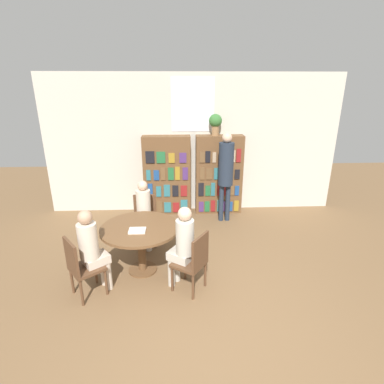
{
  "coord_description": "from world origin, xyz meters",
  "views": [
    {
      "loc": [
        -0.32,
        -2.55,
        2.75
      ],
      "look_at": [
        -0.1,
        2.17,
        1.05
      ],
      "focal_mm": 28.0,
      "sensor_mm": 36.0,
      "label": 1
    }
  ],
  "objects_px": {
    "bookshelf_right": "(219,175)",
    "seated_reader_back": "(92,247)",
    "chair_near_camera": "(81,265)",
    "chair_far_side": "(194,260)",
    "bookshelf_left": "(167,176)",
    "chair_left_side": "(145,217)",
    "seated_reader_right": "(182,243)",
    "reading_table": "(141,235)",
    "librarian_standing": "(226,168)",
    "seated_reader_left": "(144,211)",
    "flower_vase": "(215,123)"
  },
  "relations": [
    {
      "from": "bookshelf_right",
      "to": "seated_reader_back",
      "type": "bearing_deg",
      "value": -126.99
    },
    {
      "from": "chair_near_camera",
      "to": "chair_far_side",
      "type": "bearing_deg",
      "value": 54.0
    },
    {
      "from": "bookshelf_left",
      "to": "chair_left_side",
      "type": "distance_m",
      "value": 1.45
    },
    {
      "from": "bookshelf_left",
      "to": "seated_reader_right",
      "type": "relative_size",
      "value": 1.4
    },
    {
      "from": "chair_near_camera",
      "to": "seated_reader_back",
      "type": "bearing_deg",
      "value": 90.0
    },
    {
      "from": "bookshelf_left",
      "to": "chair_far_side",
      "type": "relative_size",
      "value": 1.96
    },
    {
      "from": "reading_table",
      "to": "librarian_standing",
      "type": "xyz_separation_m",
      "value": [
        1.55,
        1.78,
        0.53
      ]
    },
    {
      "from": "chair_near_camera",
      "to": "chair_left_side",
      "type": "relative_size",
      "value": 1.0
    },
    {
      "from": "reading_table",
      "to": "seated_reader_left",
      "type": "bearing_deg",
      "value": 92.06
    },
    {
      "from": "reading_table",
      "to": "bookshelf_left",
      "type": "bearing_deg",
      "value": 81.63
    },
    {
      "from": "chair_left_side",
      "to": "chair_far_side",
      "type": "xyz_separation_m",
      "value": [
        0.8,
        -1.45,
        0.0
      ]
    },
    {
      "from": "seated_reader_right",
      "to": "reading_table",
      "type": "bearing_deg",
      "value": 90.0
    },
    {
      "from": "bookshelf_right",
      "to": "seated_reader_right",
      "type": "xyz_separation_m",
      "value": [
        -0.86,
        -2.7,
        -0.16
      ]
    },
    {
      "from": "seated_reader_right",
      "to": "librarian_standing",
      "type": "bearing_deg",
      "value": 11.11
    },
    {
      "from": "bookshelf_left",
      "to": "seated_reader_back",
      "type": "distance_m",
      "value": 2.9
    },
    {
      "from": "chair_near_camera",
      "to": "seated_reader_right",
      "type": "height_order",
      "value": "seated_reader_right"
    },
    {
      "from": "bookshelf_left",
      "to": "seated_reader_right",
      "type": "xyz_separation_m",
      "value": [
        0.29,
        -2.7,
        -0.16
      ]
    },
    {
      "from": "seated_reader_back",
      "to": "librarian_standing",
      "type": "height_order",
      "value": "librarian_standing"
    },
    {
      "from": "chair_near_camera",
      "to": "chair_far_side",
      "type": "height_order",
      "value": "same"
    },
    {
      "from": "reading_table",
      "to": "chair_left_side",
      "type": "xyz_separation_m",
      "value": [
        -0.03,
        0.93,
        -0.14
      ]
    },
    {
      "from": "seated_reader_left",
      "to": "chair_left_side",
      "type": "bearing_deg",
      "value": -90.0
    },
    {
      "from": "reading_table",
      "to": "chair_far_side",
      "type": "distance_m",
      "value": 0.94
    },
    {
      "from": "bookshelf_right",
      "to": "chair_left_side",
      "type": "distance_m",
      "value": 2.06
    },
    {
      "from": "bookshelf_right",
      "to": "chair_near_camera",
      "type": "distance_m",
      "value": 3.63
    },
    {
      "from": "chair_left_side",
      "to": "chair_far_side",
      "type": "distance_m",
      "value": 1.66
    },
    {
      "from": "chair_left_side",
      "to": "chair_far_side",
      "type": "height_order",
      "value": "same"
    },
    {
      "from": "seated_reader_back",
      "to": "flower_vase",
      "type": "bearing_deg",
      "value": 106.43
    },
    {
      "from": "chair_near_camera",
      "to": "librarian_standing",
      "type": "bearing_deg",
      "value": 97.87
    },
    {
      "from": "flower_vase",
      "to": "seated_reader_back",
      "type": "xyz_separation_m",
      "value": [
        -1.96,
        -2.75,
        -1.3
      ]
    },
    {
      "from": "reading_table",
      "to": "librarian_standing",
      "type": "relative_size",
      "value": 0.63
    },
    {
      "from": "reading_table",
      "to": "chair_far_side",
      "type": "relative_size",
      "value": 1.34
    },
    {
      "from": "chair_far_side",
      "to": "flower_vase",
      "type": "bearing_deg",
      "value": 21.88
    },
    {
      "from": "bookshelf_right",
      "to": "bookshelf_left",
      "type": "bearing_deg",
      "value": 180.0
    },
    {
      "from": "reading_table",
      "to": "seated_reader_back",
      "type": "distance_m",
      "value": 0.75
    },
    {
      "from": "chair_near_camera",
      "to": "seated_reader_back",
      "type": "distance_m",
      "value": 0.28
    },
    {
      "from": "seated_reader_right",
      "to": "seated_reader_back",
      "type": "bearing_deg",
      "value": 126.02
    },
    {
      "from": "flower_vase",
      "to": "librarian_standing",
      "type": "xyz_separation_m",
      "value": [
        0.17,
        -0.51,
        -0.85
      ]
    },
    {
      "from": "chair_left_side",
      "to": "seated_reader_back",
      "type": "xyz_separation_m",
      "value": [
        -0.56,
        -1.39,
        0.21
      ]
    },
    {
      "from": "flower_vase",
      "to": "chair_far_side",
      "type": "bearing_deg",
      "value": -102.07
    },
    {
      "from": "bookshelf_left",
      "to": "flower_vase",
      "type": "distance_m",
      "value": 1.54
    },
    {
      "from": "chair_left_side",
      "to": "seated_reader_right",
      "type": "height_order",
      "value": "seated_reader_right"
    },
    {
      "from": "seated_reader_right",
      "to": "flower_vase",
      "type": "bearing_deg",
      "value": 18.43
    },
    {
      "from": "bookshelf_right",
      "to": "seated_reader_back",
      "type": "relative_size",
      "value": 1.4
    },
    {
      "from": "chair_near_camera",
      "to": "seated_reader_back",
      "type": "height_order",
      "value": "seated_reader_back"
    },
    {
      "from": "bookshelf_right",
      "to": "seated_reader_left",
      "type": "bearing_deg",
      "value": -134.39
    },
    {
      "from": "seated_reader_back",
      "to": "reading_table",
      "type": "bearing_deg",
      "value": 90.0
    },
    {
      "from": "flower_vase",
      "to": "seated_reader_left",
      "type": "height_order",
      "value": "flower_vase"
    },
    {
      "from": "bookshelf_right",
      "to": "chair_left_side",
      "type": "relative_size",
      "value": 1.96
    },
    {
      "from": "chair_left_side",
      "to": "seated_reader_right",
      "type": "distance_m",
      "value": 1.51
    },
    {
      "from": "bookshelf_right",
      "to": "seated_reader_left",
      "type": "relative_size",
      "value": 1.42
    }
  ]
}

